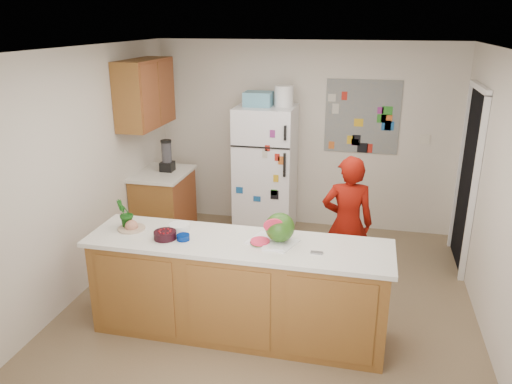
% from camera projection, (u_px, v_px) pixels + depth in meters
% --- Properties ---
extents(floor, '(4.00, 4.50, 0.02)m').
position_uv_depth(floor, '(270.00, 306.00, 5.06)').
color(floor, brown).
rests_on(floor, ground).
extents(wall_back, '(4.00, 0.02, 2.50)m').
position_uv_depth(wall_back, '(304.00, 136.00, 6.72)').
color(wall_back, beige).
rests_on(wall_back, ground).
extents(wall_left, '(0.02, 4.50, 2.50)m').
position_uv_depth(wall_left, '(78.00, 175.00, 5.07)').
color(wall_left, beige).
rests_on(wall_left, ground).
extents(wall_right, '(0.02, 4.50, 2.50)m').
position_uv_depth(wall_right, '(504.00, 206.00, 4.22)').
color(wall_right, beige).
rests_on(wall_right, ground).
extents(ceiling, '(4.00, 4.50, 0.02)m').
position_uv_depth(ceiling, '(273.00, 49.00, 4.23)').
color(ceiling, white).
rests_on(ceiling, wall_back).
extents(doorway, '(0.03, 0.85, 2.04)m').
position_uv_depth(doorway, '(468.00, 181.00, 5.63)').
color(doorway, black).
rests_on(doorway, ground).
extents(peninsula_base, '(2.60, 0.62, 0.88)m').
position_uv_depth(peninsula_base, '(238.00, 290.00, 4.49)').
color(peninsula_base, brown).
rests_on(peninsula_base, floor).
extents(peninsula_top, '(2.68, 0.70, 0.04)m').
position_uv_depth(peninsula_top, '(237.00, 243.00, 4.34)').
color(peninsula_top, silver).
rests_on(peninsula_top, peninsula_base).
extents(side_counter_base, '(0.60, 0.80, 0.86)m').
position_uv_depth(side_counter_base, '(164.00, 206.00, 6.51)').
color(side_counter_base, brown).
rests_on(side_counter_base, floor).
extents(side_counter_top, '(0.64, 0.84, 0.04)m').
position_uv_depth(side_counter_top, '(162.00, 174.00, 6.37)').
color(side_counter_top, silver).
rests_on(side_counter_top, side_counter_base).
extents(upper_cabinets, '(0.35, 1.00, 0.80)m').
position_uv_depth(upper_cabinets, '(145.00, 93.00, 6.01)').
color(upper_cabinets, brown).
rests_on(upper_cabinets, wall_left).
extents(refrigerator, '(0.75, 0.70, 1.70)m').
position_uv_depth(refrigerator, '(266.00, 170.00, 6.60)').
color(refrigerator, silver).
rests_on(refrigerator, floor).
extents(fridge_top_bin, '(0.35, 0.28, 0.18)m').
position_uv_depth(fridge_top_bin, '(258.00, 99.00, 6.31)').
color(fridge_top_bin, '#5999B2').
rests_on(fridge_top_bin, refrigerator).
extents(photo_collage, '(0.95, 0.01, 0.95)m').
position_uv_depth(photo_collage, '(362.00, 117.00, 6.45)').
color(photo_collage, slate).
rests_on(photo_collage, wall_back).
extents(person, '(0.58, 0.42, 1.47)m').
position_uv_depth(person, '(347.00, 224.00, 5.17)').
color(person, maroon).
rests_on(person, floor).
extents(blender_appliance, '(0.13, 0.13, 0.38)m').
position_uv_depth(blender_appliance, '(167.00, 157.00, 6.35)').
color(blender_appliance, black).
rests_on(blender_appliance, side_counter_top).
extents(cutting_board, '(0.46, 0.40, 0.01)m').
position_uv_depth(cutting_board, '(272.00, 242.00, 4.31)').
color(cutting_board, silver).
rests_on(cutting_board, peninsula_top).
extents(watermelon, '(0.25, 0.25, 0.25)m').
position_uv_depth(watermelon, '(280.00, 227.00, 4.27)').
color(watermelon, '#26580F').
rests_on(watermelon, cutting_board).
extents(watermelon_slice, '(0.17, 0.17, 0.02)m').
position_uv_depth(watermelon_slice, '(260.00, 241.00, 4.28)').
color(watermelon_slice, red).
rests_on(watermelon_slice, cutting_board).
extents(cherry_bowl, '(0.22, 0.22, 0.07)m').
position_uv_depth(cherry_bowl, '(165.00, 235.00, 4.37)').
color(cherry_bowl, black).
rests_on(cherry_bowl, peninsula_top).
extents(white_bowl, '(0.24, 0.24, 0.06)m').
position_uv_depth(white_bowl, '(179.00, 227.00, 4.55)').
color(white_bowl, silver).
rests_on(white_bowl, peninsula_top).
extents(cobalt_bowl, '(0.13, 0.13, 0.05)m').
position_uv_depth(cobalt_bowl, '(183.00, 237.00, 4.35)').
color(cobalt_bowl, '#001962').
rests_on(cobalt_bowl, peninsula_top).
extents(plate, '(0.26, 0.26, 0.02)m').
position_uv_depth(plate, '(132.00, 228.00, 4.58)').
color(plate, beige).
rests_on(plate, peninsula_top).
extents(paper_towel, '(0.19, 0.18, 0.02)m').
position_uv_depth(paper_towel, '(273.00, 246.00, 4.21)').
color(paper_towel, white).
rests_on(paper_towel, peninsula_top).
extents(keys, '(0.10, 0.05, 0.01)m').
position_uv_depth(keys, '(317.00, 253.00, 4.11)').
color(keys, gray).
rests_on(keys, peninsula_top).
extents(potted_plant, '(0.17, 0.19, 0.28)m').
position_uv_depth(potted_plant, '(125.00, 214.00, 4.56)').
color(potted_plant, '#114013').
rests_on(potted_plant, peninsula_top).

